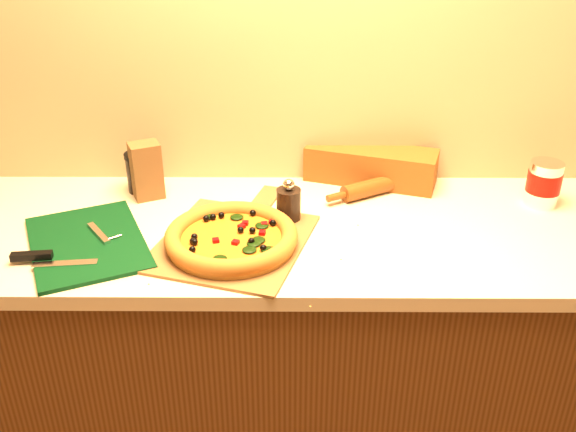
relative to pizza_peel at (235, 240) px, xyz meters
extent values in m
plane|color=#9E8460|center=(0.20, 0.41, 0.45)|extent=(4.00, 0.00, 4.00)
cube|color=#4A2910|center=(0.20, 0.08, -0.47)|extent=(2.80, 0.65, 0.86)
cube|color=beige|center=(0.20, 0.08, -0.02)|extent=(2.84, 0.68, 0.04)
cube|color=brown|center=(0.00, -0.02, 0.00)|extent=(0.48, 0.50, 0.01)
cube|color=brown|center=(0.07, 0.24, 0.00)|extent=(0.11, 0.18, 0.01)
cylinder|color=#C27630|center=(0.00, -0.04, 0.01)|extent=(0.33, 0.33, 0.02)
cylinder|color=orange|center=(0.00, -0.04, 0.02)|extent=(0.28, 0.28, 0.01)
torus|color=#98551B|center=(0.00, -0.04, 0.03)|extent=(0.35, 0.35, 0.04)
ellipsoid|color=black|center=(0.05, -0.01, 0.03)|extent=(0.04, 0.04, 0.01)
sphere|color=black|center=(-0.05, -0.06, 0.04)|extent=(0.02, 0.02, 0.02)
cube|color=#910508|center=(0.02, -0.09, 0.03)|extent=(0.02, 0.02, 0.01)
cube|color=black|center=(-0.39, -0.02, 0.00)|extent=(0.42, 0.48, 0.01)
cube|color=silver|center=(-0.37, 0.01, 0.01)|extent=(0.09, 0.11, 0.01)
cylinder|color=silver|center=(-0.32, -0.01, 0.01)|extent=(0.04, 0.03, 0.01)
cube|color=silver|center=(-0.41, -0.13, 0.01)|extent=(0.16, 0.04, 0.00)
cube|color=black|center=(-0.50, -0.11, 0.02)|extent=(0.10, 0.03, 0.02)
cylinder|color=black|center=(0.14, 0.11, 0.04)|extent=(0.07, 0.07, 0.10)
sphere|color=silver|center=(0.14, 0.11, 0.11)|extent=(0.03, 0.03, 0.03)
cylinder|color=#5E2710|center=(0.42, 0.29, 0.02)|extent=(0.25, 0.17, 0.05)
cylinder|color=#5E2710|center=(0.56, 0.37, 0.02)|extent=(0.06, 0.05, 0.02)
cylinder|color=#5E2710|center=(0.28, 0.22, 0.02)|extent=(0.06, 0.05, 0.02)
cylinder|color=silver|center=(0.89, 0.22, 0.06)|extent=(0.10, 0.10, 0.13)
cylinder|color=#870B04|center=(0.89, 0.22, 0.07)|extent=(0.10, 0.10, 0.06)
cube|color=maroon|center=(0.40, 0.38, 0.05)|extent=(0.43, 0.25, 0.11)
cube|color=brown|center=(-0.28, 0.26, 0.08)|extent=(0.11, 0.10, 0.17)
cylinder|color=black|center=(-0.32, 0.31, 0.05)|extent=(0.07, 0.07, 0.11)
cylinder|color=black|center=(-0.32, 0.31, 0.11)|extent=(0.08, 0.08, 0.01)
camera|label=1|loc=(0.15, -1.48, 0.87)|focal=40.00mm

